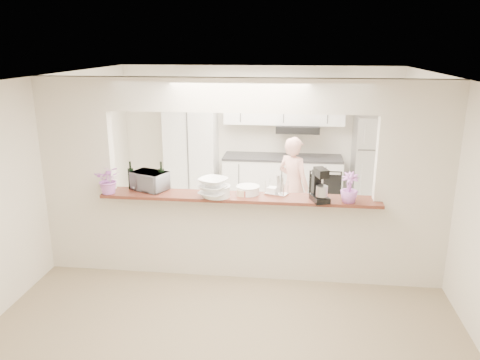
% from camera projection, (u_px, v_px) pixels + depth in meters
% --- Properties ---
extents(floor, '(6.00, 6.00, 0.00)m').
position_uv_depth(floor, '(240.00, 274.00, 6.06)').
color(floor, gray).
rests_on(floor, ground).
extents(tile_overlay, '(5.00, 2.90, 0.01)m').
position_uv_depth(tile_overlay, '(251.00, 228.00, 7.53)').
color(tile_overlay, beige).
rests_on(tile_overlay, floor).
extents(partition, '(5.00, 0.15, 2.50)m').
position_uv_depth(partition, '(240.00, 163.00, 5.64)').
color(partition, beige).
rests_on(partition, floor).
extents(bar_counter, '(3.40, 0.38, 1.09)m').
position_uv_depth(bar_counter, '(240.00, 233.00, 5.89)').
color(bar_counter, beige).
rests_on(bar_counter, floor).
extents(kitchen_cabinets, '(3.15, 0.62, 2.25)m').
position_uv_depth(kitchen_cabinets, '(247.00, 153.00, 8.40)').
color(kitchen_cabinets, silver).
rests_on(kitchen_cabinets, floor).
extents(refrigerator, '(0.75, 0.70, 1.70)m').
position_uv_depth(refrigerator, '(375.00, 165.00, 8.11)').
color(refrigerator, '#AAAAAF').
rests_on(refrigerator, floor).
extents(flower_left, '(0.37, 0.33, 0.36)m').
position_uv_depth(flower_left, '(109.00, 179.00, 5.74)').
color(flower_left, '#D872BC').
rests_on(flower_left, bar_counter).
extents(wine_bottle_a, '(0.07, 0.07, 0.36)m').
position_uv_depth(wine_bottle_a, '(131.00, 178.00, 5.94)').
color(wine_bottle_a, black).
rests_on(wine_bottle_a, bar_counter).
extents(wine_bottle_b, '(0.07, 0.07, 0.37)m').
position_uv_depth(wine_bottle_b, '(162.00, 179.00, 5.89)').
color(wine_bottle_b, black).
rests_on(wine_bottle_b, bar_counter).
extents(toaster_oven, '(0.51, 0.43, 0.24)m').
position_uv_depth(toaster_oven, '(150.00, 181.00, 5.89)').
color(toaster_oven, '#9C9CA0').
rests_on(toaster_oven, bar_counter).
extents(serving_bowls, '(0.43, 0.43, 0.24)m').
position_uv_depth(serving_bowls, '(213.00, 188.00, 5.59)').
color(serving_bowls, white).
rests_on(serving_bowls, bar_counter).
extents(plate_stack_a, '(0.30, 0.30, 0.14)m').
position_uv_depth(plate_stack_a, '(218.00, 191.00, 5.64)').
color(plate_stack_a, white).
rests_on(plate_stack_a, bar_counter).
extents(plate_stack_b, '(0.29, 0.29, 0.10)m').
position_uv_depth(plate_stack_b, '(248.00, 190.00, 5.75)').
color(plate_stack_b, white).
rests_on(plate_stack_b, bar_counter).
extents(red_bowl, '(0.16, 0.16, 0.07)m').
position_uv_depth(red_bowl, '(245.00, 192.00, 5.70)').
color(red_bowl, maroon).
rests_on(red_bowl, bar_counter).
extents(tan_bowl, '(0.16, 0.16, 0.08)m').
position_uv_depth(tan_bowl, '(243.00, 192.00, 5.71)').
color(tan_bowl, beige).
rests_on(tan_bowl, bar_counter).
extents(utensil_caddy, '(0.31, 0.24, 0.25)m').
position_uv_depth(utensil_caddy, '(277.00, 186.00, 5.72)').
color(utensil_caddy, silver).
rests_on(utensil_caddy, bar_counter).
extents(stand_mixer, '(0.25, 0.31, 0.40)m').
position_uv_depth(stand_mixer, '(320.00, 186.00, 5.46)').
color(stand_mixer, black).
rests_on(stand_mixer, bar_counter).
extents(flower_right, '(0.20, 0.20, 0.36)m').
position_uv_depth(flower_right, '(349.00, 188.00, 5.41)').
color(flower_right, '#CD70D1').
rests_on(flower_right, bar_counter).
extents(person, '(0.66, 0.63, 1.52)m').
position_uv_depth(person, '(293.00, 186.00, 7.22)').
color(person, '#DC9D8F').
rests_on(person, floor).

